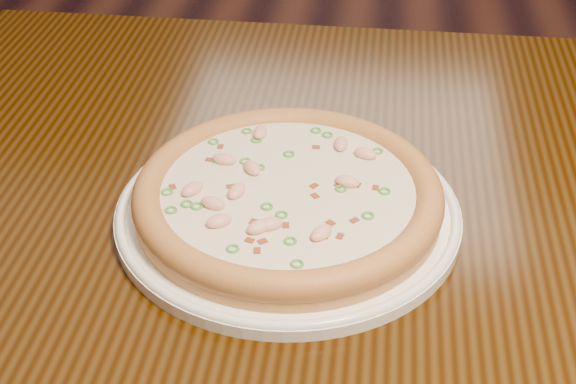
# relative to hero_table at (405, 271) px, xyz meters

# --- Properties ---
(ground) EXTENTS (9.00, 9.00, 0.00)m
(ground) POSITION_rel_hero_table_xyz_m (-0.26, 0.93, -0.65)
(ground) COLOR black
(hero_table) EXTENTS (1.20, 0.80, 0.75)m
(hero_table) POSITION_rel_hero_table_xyz_m (0.00, 0.00, 0.00)
(hero_table) COLOR black
(hero_table) RESTS_ON ground
(plate) EXTENTS (0.33, 0.33, 0.02)m
(plate) POSITION_rel_hero_table_xyz_m (-0.12, -0.05, 0.11)
(plate) COLOR white
(plate) RESTS_ON hero_table
(pizza) EXTENTS (0.29, 0.29, 0.03)m
(pizza) POSITION_rel_hero_table_xyz_m (-0.12, -0.05, 0.13)
(pizza) COLOR tan
(pizza) RESTS_ON plate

